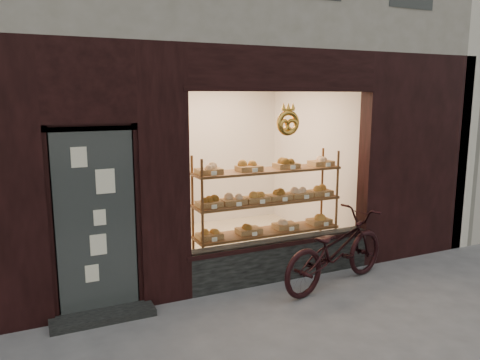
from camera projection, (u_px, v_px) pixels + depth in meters
name	position (u px, v px, depth m)	size (l,w,h in m)	color
display_shelf	(268.00, 210.00, 6.74)	(2.20, 0.45, 1.70)	brown
bicycle	(335.00, 249.00, 6.17)	(0.66, 1.89, 0.99)	black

